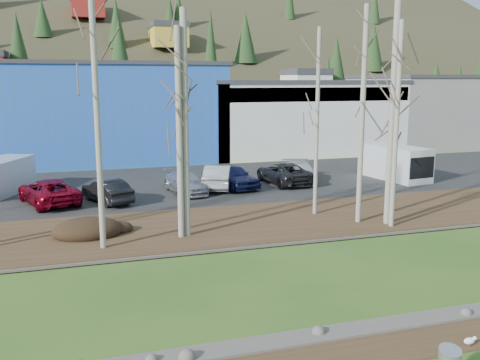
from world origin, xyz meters
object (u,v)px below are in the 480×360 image
object	(u,v)px
car_7	(295,173)
car_9	(229,176)
car_1	(107,191)
van_grey	(0,177)
car_5	(218,177)
van_white	(397,163)
seagull	(470,341)
car_8	(301,172)
car_6	(284,173)
car_3	(185,182)
car_2	(48,191)
car_4	(232,176)

from	to	relation	value
car_7	car_9	size ratio (longest dim) A/B	1.02
car_1	van_grey	bearing A→B (deg)	-56.94
car_5	van_white	distance (m)	12.50
seagull	car_1	xyz separation A→B (m)	(-7.97, 19.32, 0.64)
car_8	car_5	bearing A→B (deg)	-158.24
van_grey	car_6	bearing A→B (deg)	17.08
seagull	car_9	distance (m)	21.17
car_3	van_grey	distance (m)	11.01
car_3	car_6	world-z (taller)	car_6
seagull	car_3	world-z (taller)	car_3
van_grey	van_white	bearing A→B (deg)	17.12
seagull	car_8	bearing A→B (deg)	95.17
seagull	car_7	world-z (taller)	car_7
car_2	car_8	bearing A→B (deg)	167.56
van_white	car_9	bearing A→B (deg)	169.35
car_1	car_8	size ratio (longest dim) A/B	0.90
car_4	car_9	size ratio (longest dim) A/B	1.00
seagull	car_1	size ratio (longest dim) A/B	0.10
seagull	van_grey	distance (m)	27.31
car_7	car_4	bearing A→B (deg)	-155.85
seagull	car_4	distance (m)	21.17
car_4	van_white	distance (m)	11.59
seagull	car_2	bearing A→B (deg)	136.59
car_1	car_3	bearing A→B (deg)	173.13
car_1	car_5	xyz separation A→B (m)	(6.91, 1.93, 0.09)
van_white	van_grey	xyz separation A→B (m)	(-25.32, 2.87, -0.10)
seagull	car_5	world-z (taller)	car_5
car_2	van_grey	xyz separation A→B (m)	(-2.84, 3.55, 0.34)
car_8	car_9	world-z (taller)	car_9
car_3	car_8	bearing A→B (deg)	2.32
car_3	car_4	world-z (taller)	car_4
car_6	car_7	bearing A→B (deg)	-172.58
car_4	car_7	xyz separation A→B (m)	(4.54, 0.54, -0.09)
car_1	car_3	world-z (taller)	car_1
van_grey	car_7	bearing A→B (deg)	17.98
car_2	car_1	bearing A→B (deg)	149.87
car_6	van_white	distance (m)	8.02
car_6	van_white	bearing A→B (deg)	169.76
car_5	car_1	bearing A→B (deg)	35.54
car_1	van_white	world-z (taller)	van_white
car_2	van_white	distance (m)	22.49
car_3	car_4	distance (m)	3.19
van_white	van_grey	size ratio (longest dim) A/B	1.06
car_7	car_8	world-z (taller)	same
car_1	car_8	world-z (taller)	car_1
seagull	car_4	xyz separation A→B (m)	(-0.15, 21.16, 0.72)
van_white	car_4	bearing A→B (deg)	169.30
car_7	car_5	bearing A→B (deg)	-157.93
seagull	car_5	xyz separation A→B (m)	(-1.06, 21.25, 0.73)
seagull	van_white	xyz separation A→B (m)	(11.42, 20.62, 1.11)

